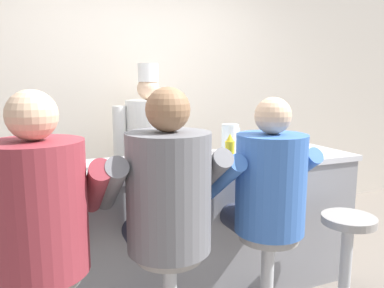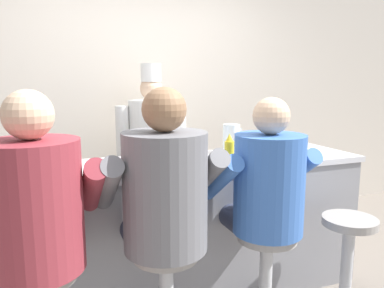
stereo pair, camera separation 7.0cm
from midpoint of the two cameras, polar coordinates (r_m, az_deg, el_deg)
The scene contains 15 objects.
wall_back at distance 3.81m, azimuth -8.88°, elevation 7.05°, with size 10.00×0.06×2.70m.
diner_counter at distance 2.70m, azimuth -1.27°, elevation -12.64°, with size 2.50×0.64×0.97m.
ketchup_bottle_red at distance 2.70m, azimuth 10.94°, elevation 0.18°, with size 0.07×0.07×0.23m.
mustard_bottle_yellow at distance 2.40m, azimuth 4.94°, elevation -1.06°, with size 0.06×0.06×0.21m.
hot_sauce_bottle_orange at distance 2.69m, azimuth 8.22°, elevation -0.64°, with size 0.03×0.03×0.14m.
water_pitcher_clear at distance 2.86m, azimuth 5.12°, elevation 0.87°, with size 0.15×0.13×0.22m.
breakfast_plate at distance 2.42m, azimuth -13.40°, elevation -3.19°, with size 0.25×0.25×0.05m.
cereal_bowl at distance 2.35m, azimuth -1.56°, elevation -2.95°, with size 0.17×0.17×0.06m.
coffee_mug_white at distance 2.57m, azimuth 5.31°, elevation -1.62°, with size 0.13×0.09×0.08m.
coffee_mug_tan at distance 2.16m, azimuth -25.26°, elevation -4.56°, with size 0.14×0.09×0.09m.
diner_seated_maroon at distance 1.88m, azimuth -23.31°, elevation -9.86°, with size 0.65×0.64×1.47m.
diner_seated_grey at distance 1.96m, azimuth -4.94°, elevation -8.20°, with size 0.65×0.65×1.48m.
diner_seated_blue at distance 2.22m, azimuth 10.45°, elevation -6.92°, with size 0.61×0.60×1.42m.
empty_stool_round at distance 2.71m, azimuth 21.82°, elevation -14.42°, with size 0.34×0.34×0.65m.
cook_in_whites_near at distance 3.41m, azimuth -7.09°, elevation -0.57°, with size 0.65×0.42×1.66m.
Camera 1 is at (-0.94, -2.00, 1.50)m, focal length 35.00 mm.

